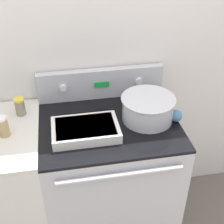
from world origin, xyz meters
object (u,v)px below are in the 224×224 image
object	(u,v)px
mixing_bowl	(148,107)
ladle	(175,115)
spice_jar_yellow_cap	(20,107)
casserole_dish	(85,129)
spice_jar_white_cap	(3,126)

from	to	relation	value
mixing_bowl	ladle	xyz separation A→B (m)	(0.15, -0.03, -0.05)
spice_jar_yellow_cap	ladle	bearing A→B (deg)	-12.55
casserole_dish	spice_jar_yellow_cap	bearing A→B (deg)	145.96
casserole_dish	spice_jar_white_cap	size ratio (longest dim) A/B	3.08
casserole_dish	spice_jar_white_cap	world-z (taller)	spice_jar_white_cap
mixing_bowl	ladle	bearing A→B (deg)	-12.92
casserole_dish	spice_jar_white_cap	distance (m)	0.42
spice_jar_yellow_cap	spice_jar_white_cap	bearing A→B (deg)	-111.47
spice_jar_yellow_cap	spice_jar_white_cap	size ratio (longest dim) A/B	0.91
mixing_bowl	ladle	world-z (taller)	mixing_bowl
casserole_dish	spice_jar_yellow_cap	xyz separation A→B (m)	(-0.34, 0.23, 0.03)
casserole_dish	spice_jar_yellow_cap	world-z (taller)	spice_jar_yellow_cap
mixing_bowl	spice_jar_white_cap	world-z (taller)	mixing_bowl
mixing_bowl	spice_jar_yellow_cap	world-z (taller)	mixing_bowl
casserole_dish	spice_jar_white_cap	xyz separation A→B (m)	(-0.42, 0.05, 0.04)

